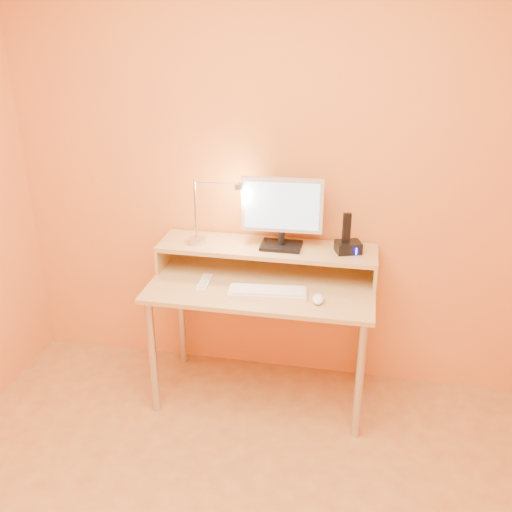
% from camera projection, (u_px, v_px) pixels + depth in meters
% --- Properties ---
extents(wall_back, '(3.00, 0.04, 2.50)m').
position_uv_depth(wall_back, '(273.00, 172.00, 3.16)').
color(wall_back, orange).
rests_on(wall_back, floor).
extents(desk_leg_fl, '(0.04, 0.04, 0.69)m').
position_uv_depth(desk_leg_fl, '(153.00, 358.00, 3.11)').
color(desk_leg_fl, silver).
rests_on(desk_leg_fl, floor).
extents(desk_leg_fr, '(0.04, 0.04, 0.69)m').
position_uv_depth(desk_leg_fr, '(359.00, 381.00, 2.92)').
color(desk_leg_fr, silver).
rests_on(desk_leg_fr, floor).
extents(desk_leg_bl, '(0.04, 0.04, 0.69)m').
position_uv_depth(desk_leg_bl, '(181.00, 313.00, 3.56)').
color(desk_leg_bl, silver).
rests_on(desk_leg_bl, floor).
extents(desk_leg_br, '(0.04, 0.04, 0.69)m').
position_uv_depth(desk_leg_br, '(362.00, 331.00, 3.37)').
color(desk_leg_br, silver).
rests_on(desk_leg_br, floor).
extents(desk_lower, '(1.20, 0.60, 0.02)m').
position_uv_depth(desk_lower, '(262.00, 286.00, 3.09)').
color(desk_lower, tan).
rests_on(desk_lower, floor).
extents(shelf_riser_left, '(0.02, 0.30, 0.14)m').
position_uv_depth(shelf_riser_left, '(165.00, 253.00, 3.30)').
color(shelf_riser_left, tan).
rests_on(shelf_riser_left, desk_lower).
extents(shelf_riser_right, '(0.02, 0.30, 0.14)m').
position_uv_depth(shelf_riser_right, '(375.00, 270.00, 3.09)').
color(shelf_riser_right, tan).
rests_on(shelf_riser_right, desk_lower).
extents(desk_shelf, '(1.20, 0.30, 0.02)m').
position_uv_depth(desk_shelf, '(267.00, 248.00, 3.16)').
color(desk_shelf, tan).
rests_on(desk_shelf, desk_lower).
extents(monitor_foot, '(0.22, 0.16, 0.02)m').
position_uv_depth(monitor_foot, '(281.00, 246.00, 3.14)').
color(monitor_foot, black).
rests_on(monitor_foot, desk_shelf).
extents(monitor_neck, '(0.04, 0.04, 0.07)m').
position_uv_depth(monitor_neck, '(281.00, 238.00, 3.12)').
color(monitor_neck, black).
rests_on(monitor_neck, monitor_foot).
extents(monitor_panel, '(0.43, 0.05, 0.30)m').
position_uv_depth(monitor_panel, '(282.00, 205.00, 3.06)').
color(monitor_panel, silver).
rests_on(monitor_panel, monitor_neck).
extents(monitor_back, '(0.39, 0.03, 0.25)m').
position_uv_depth(monitor_back, '(283.00, 204.00, 3.08)').
color(monitor_back, black).
rests_on(monitor_back, monitor_panel).
extents(monitor_screen, '(0.39, 0.02, 0.26)m').
position_uv_depth(monitor_screen, '(282.00, 206.00, 3.04)').
color(monitor_screen, '#9FCEF3').
rests_on(monitor_screen, monitor_panel).
extents(lamp_base, '(0.10, 0.10, 0.02)m').
position_uv_depth(lamp_base, '(197.00, 241.00, 3.19)').
color(lamp_base, silver).
rests_on(lamp_base, desk_shelf).
extents(lamp_post, '(0.01, 0.01, 0.33)m').
position_uv_depth(lamp_post, '(196.00, 211.00, 3.12)').
color(lamp_post, silver).
rests_on(lamp_post, lamp_base).
extents(lamp_arm, '(0.24, 0.01, 0.01)m').
position_uv_depth(lamp_arm, '(216.00, 182.00, 3.04)').
color(lamp_arm, silver).
rests_on(lamp_arm, lamp_post).
extents(lamp_head, '(0.04, 0.04, 0.03)m').
position_uv_depth(lamp_head, '(239.00, 186.00, 3.02)').
color(lamp_head, silver).
rests_on(lamp_head, lamp_arm).
extents(lamp_bulb, '(0.03, 0.03, 0.00)m').
position_uv_depth(lamp_bulb, '(239.00, 189.00, 3.03)').
color(lamp_bulb, '#FFEAC6').
rests_on(lamp_bulb, lamp_head).
extents(phone_dock, '(0.16, 0.14, 0.06)m').
position_uv_depth(phone_dock, '(348.00, 247.00, 3.07)').
color(phone_dock, black).
rests_on(phone_dock, desk_shelf).
extents(phone_handset, '(0.05, 0.04, 0.16)m').
position_uv_depth(phone_handset, '(347.00, 228.00, 3.03)').
color(phone_handset, black).
rests_on(phone_handset, phone_dock).
extents(phone_led, '(0.01, 0.00, 0.04)m').
position_uv_depth(phone_led, '(356.00, 251.00, 3.01)').
color(phone_led, '#242AFF').
rests_on(phone_led, phone_dock).
extents(keyboard, '(0.41, 0.17, 0.02)m').
position_uv_depth(keyboard, '(268.00, 293.00, 2.97)').
color(keyboard, white).
rests_on(keyboard, desk_lower).
extents(mouse, '(0.06, 0.11, 0.04)m').
position_uv_depth(mouse, '(318.00, 299.00, 2.90)').
color(mouse, white).
rests_on(mouse, desk_lower).
extents(remote_control, '(0.06, 0.19, 0.02)m').
position_uv_depth(remote_control, '(204.00, 283.00, 3.08)').
color(remote_control, white).
rests_on(remote_control, desk_lower).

